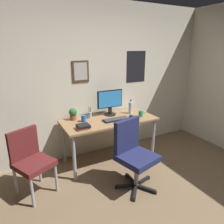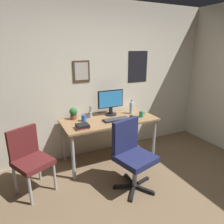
{
  "view_description": "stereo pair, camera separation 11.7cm",
  "coord_description": "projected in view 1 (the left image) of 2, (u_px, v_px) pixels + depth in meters",
  "views": [
    {
      "loc": [
        -1.45,
        -1.1,
        1.87
      ],
      "look_at": [
        -0.01,
        1.62,
        0.89
      ],
      "focal_mm": 32.98,
      "sensor_mm": 36.0,
      "label": 1
    },
    {
      "loc": [
        -1.34,
        -1.16,
        1.87
      ],
      "look_at": [
        -0.01,
        1.62,
        0.89
      ],
      "focal_mm": 32.98,
      "sensor_mm": 36.0,
      "label": 2
    }
  ],
  "objects": [
    {
      "name": "coffee_mug_near",
      "position": [
        141.0,
        114.0,
        3.47
      ],
      "size": [
        0.11,
        0.08,
        0.1
      ],
      "color": "#2D8C59",
      "rests_on": "desk"
    },
    {
      "name": "side_chair",
      "position": [
        30.0,
        158.0,
        2.64
      ],
      "size": [
        0.56,
        0.56,
        0.88
      ],
      "color": "#591E1E",
      "rests_on": "ground_plane"
    },
    {
      "name": "water_bottle",
      "position": [
        130.0,
        108.0,
        3.62
      ],
      "size": [
        0.07,
        0.07,
        0.25
      ],
      "color": "silver",
      "rests_on": "desk"
    },
    {
      "name": "pen_cup",
      "position": [
        90.0,
        114.0,
        3.42
      ],
      "size": [
        0.07,
        0.07,
        0.2
      ],
      "color": "#9EA0A5",
      "rests_on": "desk"
    },
    {
      "name": "keyboard",
      "position": [
        116.0,
        119.0,
        3.32
      ],
      "size": [
        0.43,
        0.15,
        0.03
      ],
      "color": "black",
      "rests_on": "desk"
    },
    {
      "name": "potted_plant",
      "position": [
        73.0,
        114.0,
        3.31
      ],
      "size": [
        0.13,
        0.13,
        0.19
      ],
      "color": "brown",
      "rests_on": "desk"
    },
    {
      "name": "desk",
      "position": [
        109.0,
        124.0,
        3.39
      ],
      "size": [
        1.54,
        0.7,
        0.74
      ],
      "color": "#936D47",
      "rests_on": "ground_plane"
    },
    {
      "name": "monitor",
      "position": [
        110.0,
        101.0,
        3.5
      ],
      "size": [
        0.46,
        0.2,
        0.43
      ],
      "color": "black",
      "rests_on": "desk"
    },
    {
      "name": "computer_mouse",
      "position": [
        132.0,
        116.0,
        3.45
      ],
      "size": [
        0.06,
        0.11,
        0.04
      ],
      "color": "black",
      "rests_on": "desk"
    },
    {
      "name": "wall_back",
      "position": [
        98.0,
        81.0,
        3.56
      ],
      "size": [
        4.4,
        0.1,
        2.6
      ],
      "color": "beige",
      "rests_on": "ground_plane"
    },
    {
      "name": "book_stack_left",
      "position": [
        83.0,
        127.0,
        2.95
      ],
      "size": [
        0.19,
        0.17,
        0.07
      ],
      "color": "silver",
      "rests_on": "desk"
    },
    {
      "name": "office_chair",
      "position": [
        133.0,
        151.0,
        2.76
      ],
      "size": [
        0.58,
        0.58,
        0.95
      ],
      "color": "#1E234C",
      "rests_on": "ground_plane"
    },
    {
      "name": "coffee_mug_far",
      "position": [
        84.0,
        118.0,
        3.24
      ],
      "size": [
        0.11,
        0.08,
        0.1
      ],
      "color": "#2659B2",
      "rests_on": "desk"
    }
  ]
}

